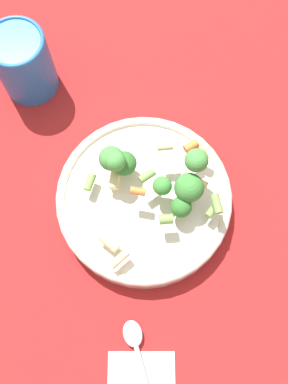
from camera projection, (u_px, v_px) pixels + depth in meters
ground_plane at (144, 203)px, 0.68m from camera, size 3.00×3.00×0.00m
bowl at (144, 199)px, 0.66m from camera, size 0.26×0.26×0.04m
pasta_salad at (155, 177)px, 0.61m from camera, size 0.16×0.21×0.08m
cup at (23, 63)px, 0.69m from camera, size 0.09×0.09×0.11m
spoon at (142, 367)px, 0.60m from camera, size 0.19×0.08×0.01m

